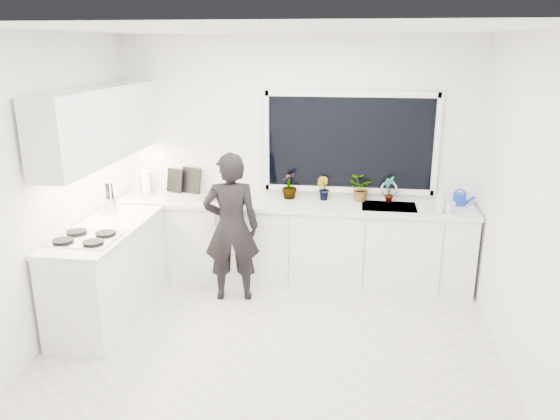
# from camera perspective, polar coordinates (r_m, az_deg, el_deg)

# --- Properties ---
(floor) EXTENTS (4.00, 3.50, 0.02)m
(floor) POSITION_cam_1_polar(r_m,az_deg,el_deg) (5.06, -0.84, -13.99)
(floor) COLOR beige
(floor) RESTS_ON ground
(wall_back) EXTENTS (4.00, 0.02, 2.70)m
(wall_back) POSITION_cam_1_polar(r_m,az_deg,el_deg) (6.21, 1.67, 5.40)
(wall_back) COLOR white
(wall_back) RESTS_ON ground
(wall_left) EXTENTS (0.02, 3.50, 2.70)m
(wall_left) POSITION_cam_1_polar(r_m,az_deg,el_deg) (5.22, -23.28, 1.76)
(wall_left) COLOR white
(wall_left) RESTS_ON ground
(wall_right) EXTENTS (0.02, 3.50, 2.70)m
(wall_right) POSITION_cam_1_polar(r_m,az_deg,el_deg) (4.65, 24.33, -0.09)
(wall_right) COLOR white
(wall_right) RESTS_ON ground
(ceiling) EXTENTS (4.00, 3.50, 0.02)m
(ceiling) POSITION_cam_1_polar(r_m,az_deg,el_deg) (4.34, -1.00, 18.48)
(ceiling) COLOR white
(ceiling) RESTS_ON wall_back
(window) EXTENTS (1.80, 0.02, 1.00)m
(window) POSITION_cam_1_polar(r_m,az_deg,el_deg) (6.10, 7.29, 6.97)
(window) COLOR black
(window) RESTS_ON wall_back
(base_cabinets_back) EXTENTS (3.92, 0.58, 0.88)m
(base_cabinets_back) POSITION_cam_1_polar(r_m,az_deg,el_deg) (6.17, 1.26, -3.49)
(base_cabinets_back) COLOR white
(base_cabinets_back) RESTS_ON floor
(base_cabinets_left) EXTENTS (0.58, 1.60, 0.88)m
(base_cabinets_left) POSITION_cam_1_polar(r_m,az_deg,el_deg) (5.63, -17.41, -6.35)
(base_cabinets_left) COLOR white
(base_cabinets_left) RESTS_ON floor
(countertop_back) EXTENTS (3.94, 0.62, 0.04)m
(countertop_back) POSITION_cam_1_polar(r_m,az_deg,el_deg) (6.01, 1.28, 0.59)
(countertop_back) COLOR silver
(countertop_back) RESTS_ON base_cabinets_back
(countertop_left) EXTENTS (0.62, 1.60, 0.04)m
(countertop_left) POSITION_cam_1_polar(r_m,az_deg,el_deg) (5.47, -17.83, -1.92)
(countertop_left) COLOR silver
(countertop_left) RESTS_ON base_cabinets_left
(upper_cabinets) EXTENTS (0.34, 2.10, 0.70)m
(upper_cabinets) POSITION_cam_1_polar(r_m,az_deg,el_deg) (5.62, -18.28, 8.51)
(upper_cabinets) COLOR white
(upper_cabinets) RESTS_ON wall_left
(sink) EXTENTS (0.58, 0.42, 0.14)m
(sink) POSITION_cam_1_polar(r_m,az_deg,el_deg) (6.00, 11.29, -0.07)
(sink) COLOR silver
(sink) RESTS_ON countertop_back
(faucet) EXTENTS (0.03, 0.03, 0.22)m
(faucet) POSITION_cam_1_polar(r_m,az_deg,el_deg) (6.15, 11.29, 1.89)
(faucet) COLOR silver
(faucet) RESTS_ON countertop_back
(stovetop) EXTENTS (0.56, 0.48, 0.03)m
(stovetop) POSITION_cam_1_polar(r_m,az_deg,el_deg) (5.18, -19.71, -2.77)
(stovetop) COLOR black
(stovetop) RESTS_ON countertop_left
(person) EXTENTS (0.63, 0.47, 1.57)m
(person) POSITION_cam_1_polar(r_m,az_deg,el_deg) (5.63, -5.10, -1.82)
(person) COLOR black
(person) RESTS_ON floor
(pizza_tray) EXTENTS (0.51, 0.41, 0.03)m
(pizza_tray) POSITION_cam_1_polar(r_m,az_deg,el_deg) (6.13, -6.19, 1.15)
(pizza_tray) COLOR silver
(pizza_tray) RESTS_ON countertop_back
(pizza) EXTENTS (0.46, 0.36, 0.01)m
(pizza) POSITION_cam_1_polar(r_m,az_deg,el_deg) (6.12, -6.20, 1.30)
(pizza) COLOR red
(pizza) RESTS_ON pizza_tray
(watering_can) EXTENTS (0.17, 0.17, 0.13)m
(watering_can) POSITION_cam_1_polar(r_m,az_deg,el_deg) (6.21, 18.23, 1.08)
(watering_can) COLOR #1334B5
(watering_can) RESTS_ON countertop_back
(paper_towel_roll) EXTENTS (0.14, 0.14, 0.26)m
(paper_towel_roll) POSITION_cam_1_polar(r_m,az_deg,el_deg) (6.50, -13.79, 2.72)
(paper_towel_roll) COLOR white
(paper_towel_roll) RESTS_ON countertop_back
(knife_block) EXTENTS (0.15, 0.13, 0.22)m
(knife_block) POSITION_cam_1_polar(r_m,az_deg,el_deg) (6.55, -13.81, 2.64)
(knife_block) COLOR #9C6E49
(knife_block) RESTS_ON countertop_back
(utensil_crock) EXTENTS (0.17, 0.17, 0.16)m
(utensil_crock) POSITION_cam_1_polar(r_m,az_deg,el_deg) (5.89, -17.25, 0.47)
(utensil_crock) COLOR #ADADB2
(utensil_crock) RESTS_ON countertop_left
(picture_frame_large) EXTENTS (0.21, 0.10, 0.28)m
(picture_frame_large) POSITION_cam_1_polar(r_m,az_deg,el_deg) (6.52, -10.94, 3.05)
(picture_frame_large) COLOR black
(picture_frame_large) RESTS_ON countertop_back
(picture_frame_small) EXTENTS (0.24, 0.10, 0.30)m
(picture_frame_small) POSITION_cam_1_polar(r_m,az_deg,el_deg) (6.46, -9.25, 3.09)
(picture_frame_small) COLOR black
(picture_frame_small) RESTS_ON countertop_back
(herb_plants) EXTENTS (1.30, 0.26, 0.30)m
(herb_plants) POSITION_cam_1_polar(r_m,az_deg,el_deg) (6.09, 6.41, 2.29)
(herb_plants) COLOR #26662D
(herb_plants) RESTS_ON countertop_back
(soap_bottles) EXTENTS (0.23, 0.15, 0.27)m
(soap_bottles) POSITION_cam_1_polar(r_m,az_deg,el_deg) (5.87, 16.67, 0.90)
(soap_bottles) COLOR #D8BF66
(soap_bottles) RESTS_ON countertop_back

